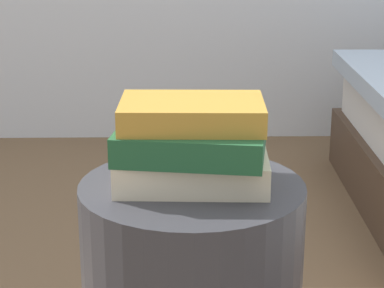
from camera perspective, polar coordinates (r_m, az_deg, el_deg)
book_cream at (r=1.24m, az=-0.09°, el=-2.14°), size 0.26×0.16×0.05m
book_forest at (r=1.23m, az=-0.15°, el=0.31°), size 0.27×0.23×0.05m
book_ochre at (r=1.22m, az=0.11°, el=2.43°), size 0.24×0.16×0.04m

